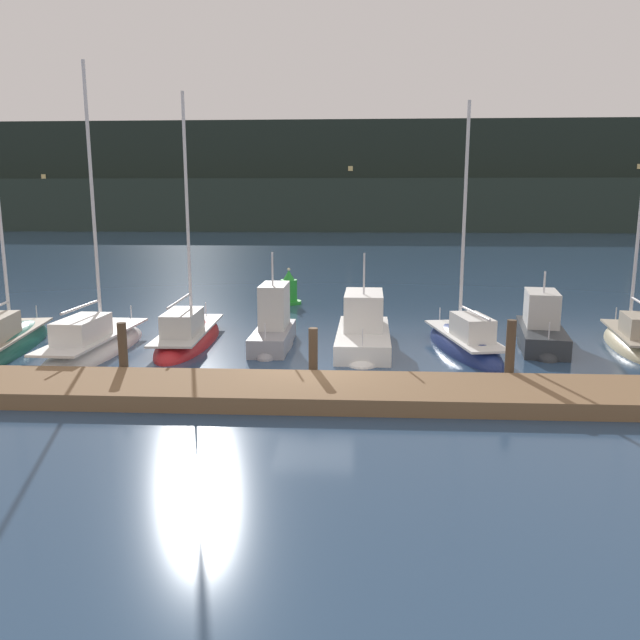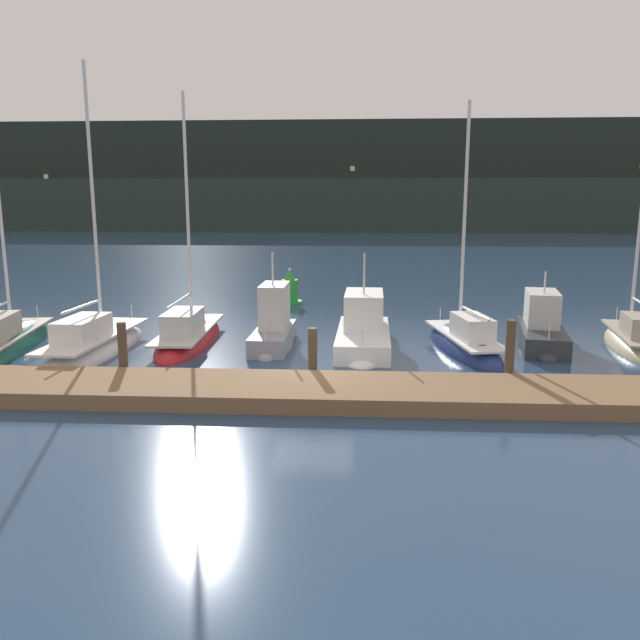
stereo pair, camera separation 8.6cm
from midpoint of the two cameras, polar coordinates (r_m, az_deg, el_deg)
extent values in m
plane|color=navy|center=(19.39, -0.49, -5.49)|extent=(400.00, 400.00, 0.00)
cube|color=brown|center=(17.54, -0.91, -6.52)|extent=(31.48, 2.80, 0.45)
cylinder|color=#4C3D2D|center=(20.21, -17.47, -2.71)|extent=(0.28, 0.28, 1.79)
cylinder|color=#4C3D2D|center=(18.95, -0.54, -3.24)|extent=(0.28, 0.28, 1.68)
cylinder|color=#4C3D2D|center=(19.43, 17.09, -2.90)|extent=(0.28, 0.28, 2.00)
ellipsoid|color=#195647|center=(25.84, -26.63, -2.47)|extent=(3.04, 7.98, 1.69)
cube|color=#A39984|center=(25.72, -26.74, -1.26)|extent=(2.56, 6.71, 0.08)
cylinder|color=silver|center=(25.83, -27.12, 8.71)|extent=(0.12, 0.12, 8.88)
cylinder|color=silver|center=(29.00, -24.35, 0.72)|extent=(0.04, 0.04, 0.50)
ellipsoid|color=white|center=(24.21, -19.71, -2.78)|extent=(2.24, 7.60, 1.22)
cube|color=silver|center=(24.07, -19.81, -1.31)|extent=(1.89, 6.38, 0.08)
cube|color=silver|center=(23.20, -20.82, -0.75)|extent=(1.27, 2.45, 0.78)
cylinder|color=silver|center=(24.12, -19.94, 10.17)|extent=(0.12, 0.12, 9.57)
cylinder|color=silver|center=(23.13, -20.86, 1.16)|extent=(0.20, 2.85, 0.09)
cylinder|color=silver|center=(27.13, -16.75, 0.76)|extent=(0.04, 0.04, 0.50)
ellipsoid|color=red|center=(24.92, -11.77, -1.97)|extent=(2.18, 7.31, 1.33)
cube|color=silver|center=(24.81, -11.81, -0.82)|extent=(1.83, 6.14, 0.08)
cube|color=silver|center=(23.90, -12.33, -0.18)|extent=(1.24, 2.36, 0.83)
cylinder|color=silver|center=(24.87, -11.92, 9.57)|extent=(0.12, 0.12, 8.92)
cylinder|color=silver|center=(23.47, -12.58, 1.77)|extent=(0.20, 3.47, 0.09)
cylinder|color=silver|center=(27.96, -10.28, 1.09)|extent=(0.04, 0.04, 0.50)
ellipsoid|color=gray|center=(23.73, -4.19, -2.42)|extent=(1.49, 4.57, 1.13)
cube|color=gray|center=(23.66, -4.20, -1.62)|extent=(1.37, 4.11, 0.68)
cube|color=silver|center=(23.87, -4.08, 1.34)|extent=(1.00, 2.01, 1.65)
cube|color=black|center=(24.72, -3.79, 2.26)|extent=(0.86, 0.32, 0.73)
cylinder|color=silver|center=(23.31, -4.26, 4.68)|extent=(0.07, 0.07, 1.23)
cylinder|color=silver|center=(21.68, -4.94, -1.08)|extent=(0.04, 0.04, 0.60)
ellipsoid|color=white|center=(23.50, 4.07, -2.56)|extent=(2.24, 6.16, 0.98)
cube|color=white|center=(23.42, 4.08, -1.74)|extent=(2.06, 5.55, 0.68)
cube|color=silver|center=(23.82, 4.13, 0.95)|extent=(1.49, 2.72, 1.34)
cube|color=black|center=(24.99, 4.18, 1.90)|extent=(1.26, 0.29, 0.60)
cylinder|color=silver|center=(23.12, 4.17, 4.24)|extent=(0.07, 0.07, 1.53)
cylinder|color=silver|center=(20.77, 4.01, -1.59)|extent=(0.04, 0.04, 0.60)
ellipsoid|color=navy|center=(23.74, 13.09, -2.68)|extent=(2.76, 6.67, 1.51)
cube|color=silver|center=(23.61, 13.15, -1.35)|extent=(2.32, 5.61, 0.08)
cube|color=silver|center=(22.80, 13.84, -0.65)|extent=(1.35, 2.22, 0.83)
cylinder|color=silver|center=(23.59, 13.17, 8.89)|extent=(0.12, 0.12, 8.36)
cylinder|color=silver|center=(22.57, 14.03, 0.66)|extent=(0.58, 2.85, 0.09)
cylinder|color=silver|center=(26.33, 11.03, 0.56)|extent=(0.04, 0.04, 0.50)
ellipsoid|color=#2D3338|center=(25.12, 19.63, -2.29)|extent=(2.55, 5.34, 1.36)
cube|color=#2D3338|center=(25.04, 19.68, -1.46)|extent=(2.33, 4.81, 0.74)
cube|color=silver|center=(25.35, 19.72, 1.04)|extent=(1.52, 2.42, 1.30)
cube|color=black|center=(26.33, 19.52, 1.83)|extent=(1.03, 0.43, 0.58)
cylinder|color=silver|center=(24.80, 19.97, 3.27)|extent=(0.07, 0.07, 0.81)
cylinder|color=silver|center=(22.81, 20.33, -0.96)|extent=(0.04, 0.04, 0.60)
ellipsoid|color=beige|center=(26.32, 26.67, -2.25)|extent=(2.49, 6.02, 1.29)
cube|color=#A39984|center=(26.21, 26.77, -1.06)|extent=(2.09, 5.06, 0.08)
cube|color=#A39984|center=(25.46, 27.22, -0.46)|extent=(1.22, 2.00, 0.75)
cylinder|color=silver|center=(26.24, 27.17, 6.25)|extent=(0.12, 0.12, 6.63)
cylinder|color=silver|center=(28.74, 25.59, 0.53)|extent=(0.04, 0.04, 0.50)
cylinder|color=green|center=(33.27, -2.70, 1.64)|extent=(1.31, 1.31, 0.16)
cylinder|color=green|center=(33.17, -2.71, 2.74)|extent=(0.87, 0.87, 1.12)
cone|color=green|center=(33.06, -2.72, 4.13)|extent=(0.61, 0.61, 0.50)
sphere|color=#F9EAB7|center=(33.03, -2.73, 4.65)|extent=(0.16, 0.16, 0.16)
cube|color=#1E2823|center=(118.49, 2.86, 12.92)|extent=(240.00, 16.00, 18.73)
cube|color=#26332C|center=(108.45, 4.83, 10.43)|extent=(144.00, 10.00, 8.72)
cube|color=#F4DB8C|center=(121.21, -21.38, 10.44)|extent=(0.80, 0.10, 0.80)
cube|color=#F4DB8C|center=(110.49, 3.01, 13.66)|extent=(0.80, 0.10, 0.80)
cube|color=#F4DB8C|center=(113.65, -10.59, 12.06)|extent=(0.80, 0.10, 0.80)
cube|color=#F4DB8C|center=(114.80, -12.72, 9.74)|extent=(0.80, 0.10, 0.80)
cube|color=#F4DB8C|center=(123.51, -23.75, 11.91)|extent=(0.80, 0.10, 0.80)
cube|color=#F4DB8C|center=(113.86, 17.96, 12.02)|extent=(0.80, 0.10, 0.80)
camera|label=1|loc=(0.04, -89.89, 0.02)|focal=35.00mm
camera|label=2|loc=(0.04, 90.11, -0.02)|focal=35.00mm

